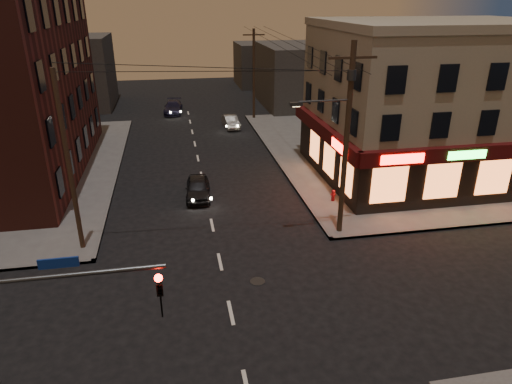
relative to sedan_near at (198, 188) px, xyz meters
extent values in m
plane|color=black|center=(0.50, -12.12, -0.65)|extent=(120.00, 120.00, 0.00)
cube|color=#514F4C|center=(18.50, 6.88, -0.58)|extent=(24.00, 28.00, 0.15)
cube|color=gray|center=(16.50, 1.38, 4.50)|extent=(15.00, 12.00, 10.00)
cube|color=gray|center=(16.50, 1.38, 9.75)|extent=(15.20, 12.20, 0.50)
cube|color=black|center=(16.50, -4.57, 1.20)|extent=(15.12, 0.25, 3.40)
cube|color=black|center=(9.05, 1.38, 1.20)|extent=(0.25, 12.12, 3.40)
cube|color=#3E0A0A|center=(16.50, -4.87, 3.00)|extent=(15.60, 0.50, 0.90)
cube|color=#3E0A0A|center=(8.75, 1.38, 3.00)|extent=(0.50, 12.60, 0.90)
cube|color=#FF140C|center=(11.20, -5.14, 3.00)|extent=(2.60, 0.06, 0.55)
cube|color=#26FF3F|center=(15.20, -5.14, 3.00)|extent=(2.40, 0.06, 0.50)
cube|color=#FF140C|center=(8.48, -2.42, 3.00)|extent=(0.06, 2.60, 0.55)
cube|color=orange|center=(15.90, -4.72, 1.30)|extent=(12.40, 0.08, 2.20)
cube|color=orange|center=(8.90, 0.38, 1.30)|extent=(0.08, 8.40, 2.20)
cube|color=#3F3D3A|center=(14.50, 25.88, 2.85)|extent=(10.00, 12.00, 7.00)
cube|color=#3F3D3A|center=(-12.50, 29.88, 3.35)|extent=(9.00, 10.00, 8.00)
cube|color=#3F3D3A|center=(12.50, 39.88, 2.35)|extent=(8.00, 8.00, 6.00)
cylinder|color=#382619|center=(7.30, -6.32, 4.50)|extent=(0.28, 0.28, 10.00)
cube|color=#382619|center=(7.30, -6.32, 8.70)|extent=(2.40, 0.12, 0.12)
cylinder|color=#333538|center=(7.30, -6.32, 7.90)|extent=(0.44, 0.44, 0.50)
cylinder|color=#333538|center=(6.00, -6.32, 6.70)|extent=(2.60, 0.10, 0.10)
cube|color=#333538|center=(4.60, -6.32, 6.60)|extent=(0.60, 0.25, 0.18)
cube|color=#FFD88C|center=(4.60, -6.32, 6.50)|extent=(0.35, 0.15, 0.04)
cylinder|color=#382619|center=(7.30, 19.88, 4.00)|extent=(0.26, 0.26, 9.00)
cylinder|color=#382619|center=(-6.30, -5.62, 4.00)|extent=(0.24, 0.24, 9.00)
cylinder|color=#333538|center=(-3.90, -17.72, 5.35)|extent=(4.40, 0.12, 0.12)
imported|color=black|center=(-1.90, -17.72, 4.85)|extent=(0.16, 0.20, 1.00)
sphere|color=#FF0C05|center=(-1.90, -17.84, 5.10)|extent=(0.20, 0.20, 0.20)
cube|color=navy|center=(-4.10, -17.72, 5.70)|extent=(0.90, 0.05, 0.25)
imported|color=black|center=(0.00, 0.00, 0.00)|extent=(1.79, 3.91, 1.30)
imported|color=slate|center=(4.41, 16.76, -0.05)|extent=(1.54, 3.72, 1.20)
imported|color=black|center=(-1.12, 24.09, 0.02)|extent=(2.30, 4.78, 1.34)
cylinder|color=maroon|center=(8.30, -2.45, -0.21)|extent=(0.25, 0.25, 0.59)
sphere|color=maroon|center=(8.30, -2.45, 0.12)|extent=(0.24, 0.24, 0.24)
cylinder|color=maroon|center=(8.30, -2.45, -0.09)|extent=(0.33, 0.16, 0.12)
cylinder|color=maroon|center=(8.30, -2.45, -0.09)|extent=(0.16, 0.33, 0.12)
camera|label=1|loc=(-1.29, -27.37, 11.30)|focal=32.00mm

